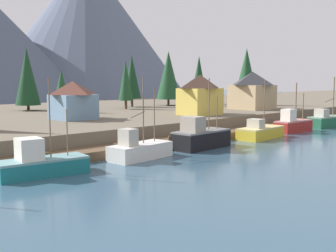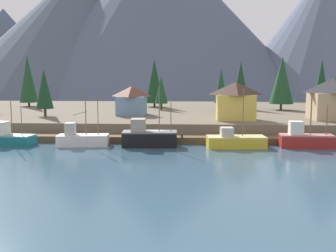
{
  "view_description": "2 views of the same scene",
  "coord_description": "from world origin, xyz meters",
  "px_view_note": "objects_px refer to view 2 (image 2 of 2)",
  "views": [
    {
      "loc": [
        -38.46,
        -35.93,
        8.55
      ],
      "look_at": [
        -1.98,
        2.6,
        2.47
      ],
      "focal_mm": 44.83,
      "sensor_mm": 36.0,
      "label": 1
    },
    {
      "loc": [
        5.21,
        -56.99,
        10.08
      ],
      "look_at": [
        1.72,
        3.58,
        2.27
      ],
      "focal_mm": 41.56,
      "sensor_mm": 36.0,
      "label": 2
    }
  ],
  "objects_px": {
    "conifer_far_left": "(282,80)",
    "fishing_boat_red": "(305,139)",
    "conifer_centre": "(221,85)",
    "fishing_boat_teal": "(6,137)",
    "fishing_boat_yellow": "(235,141)",
    "conifer_far_right": "(154,81)",
    "conifer_near_left": "(44,89)",
    "house_tan": "(333,98)",
    "house_yellow": "(236,101)",
    "fishing_boat_black": "(148,137)",
    "house_blue": "(132,100)",
    "conifer_back_right": "(28,79)",
    "conifer_mid_left": "(241,82)",
    "conifer_mid_right": "(161,90)",
    "fishing_boat_white": "(82,139)",
    "conifer_back_left": "(321,83)"
  },
  "relations": [
    {
      "from": "conifer_back_left",
      "to": "conifer_far_right",
      "type": "xyz_separation_m",
      "value": [
        -37.31,
        8.99,
        0.17
      ]
    },
    {
      "from": "conifer_near_left",
      "to": "fishing_boat_yellow",
      "type": "bearing_deg",
      "value": -26.49
    },
    {
      "from": "house_blue",
      "to": "conifer_mid_left",
      "type": "xyz_separation_m",
      "value": [
        22.93,
        14.89,
        3.45
      ]
    },
    {
      "from": "fishing_boat_yellow",
      "to": "conifer_back_right",
      "type": "relative_size",
      "value": 0.66
    },
    {
      "from": "fishing_boat_white",
      "to": "conifer_mid_right",
      "type": "xyz_separation_m",
      "value": [
        9.19,
        32.43,
        5.97
      ]
    },
    {
      "from": "house_yellow",
      "to": "fishing_boat_black",
      "type": "bearing_deg",
      "value": -137.49
    },
    {
      "from": "fishing_boat_yellow",
      "to": "fishing_boat_teal",
      "type": "bearing_deg",
      "value": 175.1
    },
    {
      "from": "conifer_near_left",
      "to": "conifer_back_left",
      "type": "height_order",
      "value": "conifer_back_left"
    },
    {
      "from": "fishing_boat_white",
      "to": "fishing_boat_black",
      "type": "bearing_deg",
      "value": -5.9
    },
    {
      "from": "conifer_back_right",
      "to": "conifer_far_right",
      "type": "relative_size",
      "value": 1.09
    },
    {
      "from": "fishing_boat_teal",
      "to": "fishing_boat_black",
      "type": "xyz_separation_m",
      "value": [
        20.99,
        0.08,
        0.27
      ]
    },
    {
      "from": "conifer_centre",
      "to": "fishing_boat_teal",
      "type": "bearing_deg",
      "value": -137.15
    },
    {
      "from": "fishing_boat_red",
      "to": "conifer_back_left",
      "type": "bearing_deg",
      "value": 70.64
    },
    {
      "from": "conifer_mid_left",
      "to": "conifer_mid_right",
      "type": "distance_m",
      "value": 18.32
    },
    {
      "from": "fishing_boat_teal",
      "to": "conifer_mid_right",
      "type": "bearing_deg",
      "value": 65.11
    },
    {
      "from": "fishing_boat_white",
      "to": "house_tan",
      "type": "distance_m",
      "value": 43.42
    },
    {
      "from": "conifer_far_left",
      "to": "fishing_boat_red",
      "type": "bearing_deg",
      "value": -97.03
    },
    {
      "from": "conifer_centre",
      "to": "conifer_back_left",
      "type": "bearing_deg",
      "value": 1.47
    },
    {
      "from": "fishing_boat_white",
      "to": "conifer_mid_left",
      "type": "bearing_deg",
      "value": 46.08
    },
    {
      "from": "fishing_boat_black",
      "to": "house_yellow",
      "type": "distance_m",
      "value": 19.33
    },
    {
      "from": "conifer_centre",
      "to": "conifer_back_right",
      "type": "bearing_deg",
      "value": 169.14
    },
    {
      "from": "conifer_mid_right",
      "to": "conifer_centre",
      "type": "xyz_separation_m",
      "value": [
        13.26,
        -1.15,
        1.06
      ]
    },
    {
      "from": "fishing_boat_yellow",
      "to": "house_tan",
      "type": "distance_m",
      "value": 24.08
    },
    {
      "from": "fishing_boat_white",
      "to": "conifer_far_right",
      "type": "distance_m",
      "value": 42.13
    },
    {
      "from": "fishing_boat_yellow",
      "to": "conifer_far_left",
      "type": "distance_m",
      "value": 37.36
    },
    {
      "from": "conifer_far_left",
      "to": "conifer_far_right",
      "type": "height_order",
      "value": "conifer_far_left"
    },
    {
      "from": "fishing_boat_teal",
      "to": "fishing_boat_yellow",
      "type": "xyz_separation_m",
      "value": [
        33.43,
        -0.08,
        -0.17
      ]
    },
    {
      "from": "conifer_mid_right",
      "to": "conifer_far_right",
      "type": "bearing_deg",
      "value": 105.48
    },
    {
      "from": "fishing_boat_teal",
      "to": "conifer_mid_left",
      "type": "bearing_deg",
      "value": 49.91
    },
    {
      "from": "fishing_boat_teal",
      "to": "house_tan",
      "type": "relative_size",
      "value": 1.13
    },
    {
      "from": "house_tan",
      "to": "fishing_boat_red",
      "type": "bearing_deg",
      "value": -121.6
    },
    {
      "from": "house_yellow",
      "to": "conifer_centre",
      "type": "relative_size",
      "value": 0.72
    },
    {
      "from": "conifer_back_right",
      "to": "fishing_boat_white",
      "type": "bearing_deg",
      "value": -58.46
    },
    {
      "from": "fishing_boat_yellow",
      "to": "conifer_back_left",
      "type": "bearing_deg",
      "value": 50.65
    },
    {
      "from": "fishing_boat_black",
      "to": "conifer_mid_left",
      "type": "bearing_deg",
      "value": 60.79
    },
    {
      "from": "fishing_boat_black",
      "to": "conifer_mid_right",
      "type": "relative_size",
      "value": 1.13
    },
    {
      "from": "fishing_boat_black",
      "to": "house_tan",
      "type": "bearing_deg",
      "value": 22.13
    },
    {
      "from": "house_tan",
      "to": "house_yellow",
      "type": "xyz_separation_m",
      "value": [
        -17.04,
        -1.66,
        -0.35
      ]
    },
    {
      "from": "fishing_boat_yellow",
      "to": "conifer_back_left",
      "type": "height_order",
      "value": "conifer_back_left"
    },
    {
      "from": "conifer_centre",
      "to": "conifer_far_right",
      "type": "distance_m",
      "value": 18.3
    },
    {
      "from": "fishing_boat_yellow",
      "to": "conifer_far_right",
      "type": "distance_m",
      "value": 44.39
    },
    {
      "from": "fishing_boat_white",
      "to": "conifer_near_left",
      "type": "distance_m",
      "value": 21.49
    },
    {
      "from": "conifer_near_left",
      "to": "fishing_boat_red",
      "type": "bearing_deg",
      "value": -20.41
    },
    {
      "from": "fishing_boat_red",
      "to": "house_yellow",
      "type": "relative_size",
      "value": 1.15
    },
    {
      "from": "fishing_boat_black",
      "to": "conifer_mid_left",
      "type": "relative_size",
      "value": 0.78
    },
    {
      "from": "house_tan",
      "to": "conifer_back_right",
      "type": "xyz_separation_m",
      "value": [
        -65.37,
        25.89,
        3.14
      ]
    },
    {
      "from": "conifer_far_right",
      "to": "fishing_boat_red",
      "type": "bearing_deg",
      "value": -58.04
    },
    {
      "from": "fishing_boat_teal",
      "to": "conifer_far_left",
      "type": "xyz_separation_m",
      "value": [
        47.39,
        33.58,
        8.04
      ]
    },
    {
      "from": "house_blue",
      "to": "conifer_far_right",
      "type": "relative_size",
      "value": 0.5
    },
    {
      "from": "conifer_mid_left",
      "to": "conifer_back_right",
      "type": "distance_m",
      "value": 52.2
    }
  ]
}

